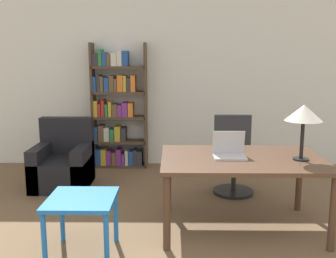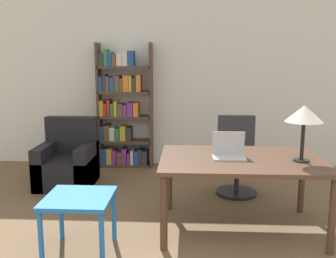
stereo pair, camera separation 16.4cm
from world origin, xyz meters
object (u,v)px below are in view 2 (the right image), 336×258
table_lamp (304,115)px  desk (241,166)px  armchair (68,164)px  office_chair (237,158)px  side_table_blue (79,205)px  bookshelf (122,111)px  laptop (229,152)px

table_lamp → desk: bearing=171.3°
armchair → office_chair: bearing=-5.0°
table_lamp → office_chair: bearing=111.5°
table_lamp → office_chair: table_lamp is taller
side_table_blue → bookshelf: size_ratio=0.30×
table_lamp → armchair: (-2.75, 1.40, -0.91)m
table_lamp → bookshelf: (-2.15, 2.37, -0.31)m
desk → armchair: armchair is taller
side_table_blue → bookshelf: bookshelf is taller
bookshelf → desk: bearing=-55.1°
side_table_blue → bookshelf: (-0.10, 2.87, 0.43)m
armchair → side_table_blue: bearing=-69.8°
side_table_blue → armchair: armchair is taller
desk → side_table_blue: size_ratio=2.72×
laptop → bookshelf: 2.70m
desk → armchair: size_ratio=1.78×
side_table_blue → table_lamp: bearing=13.6°
laptop → table_lamp: 0.80m
laptop → bookshelf: bearing=122.8°
office_chair → armchair: 2.30m
table_lamp → armchair: size_ratio=0.60×
bookshelf → laptop: bearing=-57.2°
office_chair → bookshelf: size_ratio=0.51×
laptop → table_lamp: size_ratio=0.59×
desk → bookshelf: bookshelf is taller
bookshelf → table_lamp: bearing=-47.8°
side_table_blue → armchair: bearing=110.2°
laptop → side_table_blue: laptop is taller
desk → laptop: laptop is taller
side_table_blue → armchair: 2.03m
laptop → bookshelf: bookshelf is taller
table_lamp → bookshelf: size_ratio=0.28×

